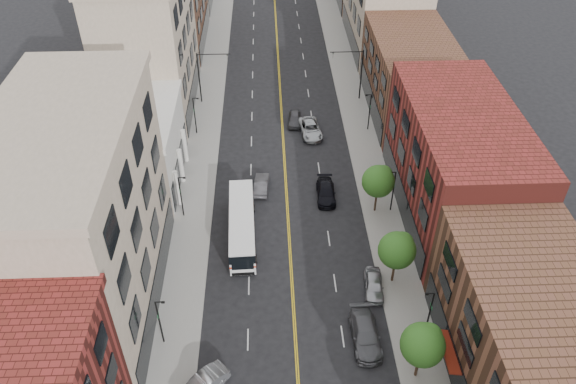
{
  "coord_description": "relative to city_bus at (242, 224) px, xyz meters",
  "views": [
    {
      "loc": [
        -1.81,
        -21.02,
        39.27
      ],
      "look_at": [
        -0.07,
        21.44,
        5.0
      ],
      "focal_mm": 35.0,
      "sensor_mm": 36.0,
      "label": 1
    }
  ],
  "objects": [
    {
      "name": "car_lane_b",
      "position": [
        8.23,
        18.69,
        -0.92
      ],
      "size": [
        3.18,
        5.74,
        1.52
      ],
      "primitive_type": "imported",
      "rotation": [
        0.0,
        0.0,
        0.12
      ],
      "color": "#ADB1B5",
      "rests_on": "ground"
    },
    {
      "name": "lamp_l_3",
      "position": [
        -6.24,
        19.31,
        1.29
      ],
      "size": [
        0.81,
        0.55,
        5.05
      ],
      "color": "black",
      "rests_on": "sidewalk_left"
    },
    {
      "name": "bldg_r_mid",
      "position": [
        21.71,
        3.31,
        4.32
      ],
      "size": [
        10.0,
        22.0,
        12.0
      ],
      "primitive_type": "cube",
      "color": "maroon",
      "rests_on": "ground"
    },
    {
      "name": "tree_r_1",
      "position": [
        14.1,
        -16.62,
        2.45
      ],
      "size": [
        3.4,
        3.4,
        5.59
      ],
      "color": "black",
      "rests_on": "sidewalk_right"
    },
    {
      "name": "signal_mast_right",
      "position": [
        14.98,
        27.31,
        2.97
      ],
      "size": [
        4.49,
        0.18,
        7.2
      ],
      "color": "black",
      "rests_on": "sidewalk_right"
    },
    {
      "name": "car_parked_far",
      "position": [
        12.11,
        -7.72,
        -0.97
      ],
      "size": [
        2.04,
        4.3,
        1.42
      ],
      "primitive_type": "imported",
      "rotation": [
        0.0,
        0.0,
        -0.09
      ],
      "color": "#A7A8AE",
      "rests_on": "ground"
    },
    {
      "name": "tree_r_2",
      "position": [
        14.1,
        -6.62,
        2.45
      ],
      "size": [
        3.4,
        3.4,
        5.59
      ],
      "color": "black",
      "rests_on": "sidewalk_right"
    },
    {
      "name": "bldg_l_tanoffice",
      "position": [
        -12.29,
        -7.69,
        7.32
      ],
      "size": [
        10.0,
        22.0,
        18.0
      ],
      "primitive_type": "cube",
      "color": "gray",
      "rests_on": "ground"
    },
    {
      "name": "bldg_r_far_b",
      "position": [
        21.71,
        45.31,
        5.32
      ],
      "size": [
        10.0,
        22.0,
        14.0
      ],
      "primitive_type": "cube",
      "color": "gray",
      "rests_on": "ground"
    },
    {
      "name": "city_bus",
      "position": [
        0.0,
        0.0,
        0.0
      ],
      "size": [
        3.0,
        11.31,
        2.89
      ],
      "rotation": [
        0.0,
        0.0,
        0.03
      ],
      "color": "white",
      "rests_on": "ground"
    },
    {
      "name": "bldg_r_far_a",
      "position": [
        21.71,
        24.31,
        3.32
      ],
      "size": [
        10.0,
        20.0,
        10.0
      ],
      "primitive_type": "cube",
      "color": "brown",
      "rests_on": "ground"
    },
    {
      "name": "car_lane_c",
      "position": [
        6.33,
        21.31,
        -0.99
      ],
      "size": [
        1.98,
        4.19,
        1.38
      ],
      "primitive_type": "imported",
      "rotation": [
        0.0,
        0.0,
        -0.09
      ],
      "color": "#424146",
      "rests_on": "ground"
    },
    {
      "name": "car_lane_a",
      "position": [
        9.01,
        5.88,
        -0.97
      ],
      "size": [
        2.1,
        4.95,
        1.42
      ],
      "primitive_type": "imported",
      "rotation": [
        0.0,
        0.0,
        -0.02
      ],
      "color": "black",
      "rests_on": "ground"
    },
    {
      "name": "bldg_l_far_a",
      "position": [
        -12.29,
        27.31,
        7.32
      ],
      "size": [
        10.0,
        20.0,
        18.0
      ],
      "primitive_type": "cube",
      "color": "gray",
      "rests_on": "ground"
    },
    {
      "name": "lamp_r_3",
      "position": [
        15.67,
        19.31,
        1.29
      ],
      "size": [
        0.81,
        0.55,
        5.05
      ],
      "color": "black",
      "rests_on": "sidewalk_right"
    },
    {
      "name": "lamp_r_1",
      "position": [
        15.67,
        -12.69,
        1.29
      ],
      "size": [
        0.81,
        0.55,
        5.05
      ],
      "color": "black",
      "rests_on": "sidewalk_right"
    },
    {
      "name": "lamp_l_2",
      "position": [
        -6.24,
        3.31,
        1.29
      ],
      "size": [
        0.81,
        0.55,
        5.05
      ],
      "color": "black",
      "rests_on": "sidewalk_left"
    },
    {
      "name": "tree_r_3",
      "position": [
        14.1,
        3.38,
        2.45
      ],
      "size": [
        3.4,
        3.4,
        5.59
      ],
      "color": "black",
      "rests_on": "sidewalk_right"
    },
    {
      "name": "lamp_l_1",
      "position": [
        -6.24,
        -12.69,
        1.29
      ],
      "size": [
        0.81,
        0.55,
        5.05
      ],
      "color": "black",
      "rests_on": "sidewalk_left"
    },
    {
      "name": "sidewalk_right",
      "position": [
        14.71,
        14.31,
        -1.6
      ],
      "size": [
        4.0,
        110.0,
        0.15
      ],
      "primitive_type": "cube",
      "color": "gray",
      "rests_on": "ground"
    },
    {
      "name": "signal_mast_left",
      "position": [
        -5.55,
        27.31,
        2.97
      ],
      "size": [
        4.49,
        0.18,
        7.2
      ],
      "color": "black",
      "rests_on": "sidewalk_left"
    },
    {
      "name": "car_lane_behind",
      "position": [
        1.94,
        7.56,
        -0.97
      ],
      "size": [
        1.82,
        4.38,
        1.41
      ],
      "primitive_type": "imported",
      "rotation": [
        0.0,
        0.0,
        3.07
      ],
      "color": "#424145",
      "rests_on": "ground"
    },
    {
      "name": "lamp_r_2",
      "position": [
        15.67,
        3.31,
        1.29
      ],
      "size": [
        0.81,
        0.55,
        5.05
      ],
      "color": "black",
      "rests_on": "sidewalk_right"
    },
    {
      "name": "car_parked_mid",
      "position": [
        10.51,
        -13.17,
        -0.87
      ],
      "size": [
        2.4,
        5.6,
        1.61
      ],
      "primitive_type": "imported",
      "rotation": [
        0.0,
        0.0,
        0.03
      ],
      "color": "#4D4E52",
      "rests_on": "ground"
    },
    {
      "name": "bldg_r_near",
      "position": [
        21.71,
        -20.69,
        3.32
      ],
      "size": [
        10.0,
        26.0,
        10.0
      ],
      "primitive_type": "cube",
      "color": "brown",
      "rests_on": "ground"
    },
    {
      "name": "sidewalk_left",
      "position": [
        -5.29,
        14.31,
        -1.6
      ],
      "size": [
        4.0,
        110.0,
        0.15
      ],
      "primitive_type": "cube",
      "color": "gray",
      "rests_on": "ground"
    },
    {
      "name": "bldg_l_white",
      "position": [
        -12.29,
        10.31,
        2.32
      ],
      "size": [
        10.0,
        14.0,
        8.0
      ],
      "primitive_type": "cube",
      "color": "silver",
      "rests_on": "ground"
    }
  ]
}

